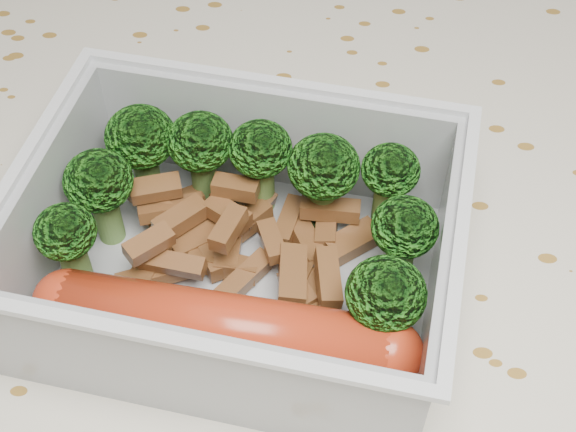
{
  "coord_description": "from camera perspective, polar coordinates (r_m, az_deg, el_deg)",
  "views": [
    {
      "loc": [
        0.02,
        -0.26,
        1.08
      ],
      "look_at": [
        0.01,
        -0.0,
        0.78
      ],
      "focal_mm": 50.0,
      "sensor_mm": 36.0,
      "label": 1
    }
  ],
  "objects": [
    {
      "name": "lunch_container",
      "position": [
        0.38,
        -3.52,
        -2.88
      ],
      "size": [
        0.22,
        0.19,
        0.07
      ],
      "color": "silver",
      "rests_on": "tablecloth"
    },
    {
      "name": "sausage",
      "position": [
        0.36,
        -4.59,
        -7.93
      ],
      "size": [
        0.17,
        0.05,
        0.03
      ],
      "color": "#B33015",
      "rests_on": "lunch_container"
    },
    {
      "name": "broccoli_florets",
      "position": [
        0.38,
        -2.73,
        1.82
      ],
      "size": [
        0.18,
        0.12,
        0.06
      ],
      "color": "#608C3F",
      "rests_on": "lunch_container"
    },
    {
      "name": "dining_table",
      "position": [
        0.49,
        -0.66,
        -8.15
      ],
      "size": [
        1.4,
        0.9,
        0.75
      ],
      "color": "brown",
      "rests_on": "ground"
    },
    {
      "name": "meat_pile",
      "position": [
        0.4,
        -3.77,
        -1.74
      ],
      "size": [
        0.13,
        0.08,
        0.03
      ],
      "color": "brown",
      "rests_on": "lunch_container"
    },
    {
      "name": "tablecloth",
      "position": [
        0.45,
        -0.72,
        -4.74
      ],
      "size": [
        1.46,
        0.96,
        0.19
      ],
      "color": "beige",
      "rests_on": "dining_table"
    }
  ]
}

